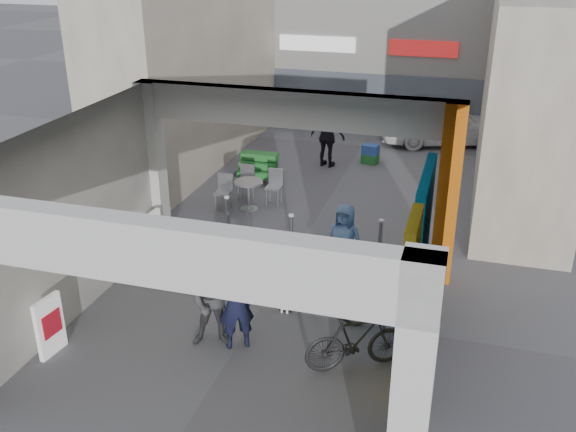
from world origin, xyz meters
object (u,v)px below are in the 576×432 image
(man_back_turned, at_px, (214,301))
(man_elderly, at_px, (344,241))
(man_with_dog, at_px, (236,304))
(bicycle_rear, at_px, (357,340))
(bicycle_front, at_px, (390,305))
(cafe_set, at_px, (248,193))
(man_crates, at_px, (328,136))
(produce_stand, at_px, (258,171))
(border_collie, at_px, (286,298))
(white_van, at_px, (444,123))

(man_back_turned, relative_size, man_elderly, 1.07)
(man_with_dog, xyz_separation_m, bicycle_rear, (1.95, 0.00, -0.30))
(bicycle_front, bearing_deg, cafe_set, 35.08)
(cafe_set, distance_m, bicycle_front, 6.10)
(man_crates, height_order, bicycle_front, man_crates)
(man_with_dog, relative_size, man_crates, 0.89)
(man_back_turned, height_order, man_elderly, man_back_turned)
(man_elderly, bearing_deg, produce_stand, 136.61)
(man_back_turned, height_order, bicycle_rear, man_back_turned)
(border_collie, bearing_deg, bicycle_rear, -40.79)
(man_elderly, height_order, bicycle_rear, man_elderly)
(border_collie, relative_size, man_crates, 0.33)
(man_crates, xyz_separation_m, bicycle_front, (2.92, -7.82, -0.44))
(cafe_set, bearing_deg, produce_stand, 99.57)
(man_with_dog, distance_m, man_crates, 9.06)
(produce_stand, relative_size, border_collie, 2.00)
(man_elderly, bearing_deg, bicycle_front, -44.56)
(man_back_turned, distance_m, man_crates, 9.07)
(cafe_set, distance_m, man_crates, 3.60)
(man_elderly, height_order, white_van, man_elderly)
(cafe_set, xyz_separation_m, produce_stand, (-0.26, 1.55, 0.00))
(border_collie, bearing_deg, white_van, 79.50)
(produce_stand, xyz_separation_m, man_crates, (1.48, 1.79, 0.58))
(man_with_dog, bearing_deg, man_elderly, -144.14)
(produce_stand, xyz_separation_m, man_elderly, (3.27, -4.43, 0.44))
(border_collie, height_order, man_crates, man_crates)
(man_back_turned, relative_size, white_van, 0.40)
(man_elderly, xyz_separation_m, white_van, (1.24, 9.39, -0.07))
(cafe_set, xyz_separation_m, man_back_turned, (1.50, -5.73, 0.50))
(border_collie, height_order, bicycle_front, bicycle_front)
(cafe_set, bearing_deg, man_crates, 69.92)
(man_back_turned, bearing_deg, border_collie, 42.54)
(man_with_dog, height_order, man_elderly, man_with_dog)
(cafe_set, height_order, bicycle_front, bicycle_front)
(man_elderly, distance_m, bicycle_rear, 2.93)
(man_back_turned, height_order, man_crates, man_crates)
(man_crates, height_order, bicycle_rear, man_crates)
(cafe_set, distance_m, man_back_turned, 5.94)
(man_back_turned, bearing_deg, man_elderly, 45.88)
(man_with_dog, xyz_separation_m, man_crates, (-0.63, 9.03, 0.10))
(border_collie, relative_size, bicycle_rear, 0.36)
(man_with_dog, xyz_separation_m, man_back_turned, (-0.35, -0.04, 0.01))
(border_collie, distance_m, man_back_turned, 1.65)
(border_collie, bearing_deg, man_elderly, 64.63)
(man_with_dog, bearing_deg, man_crates, -117.64)
(cafe_set, xyz_separation_m, bicycle_front, (4.14, -4.48, 0.15))
(man_with_dog, relative_size, bicycle_rear, 0.97)
(produce_stand, bearing_deg, white_van, 47.96)
(produce_stand, height_order, bicycle_front, bicycle_front)
(man_crates, bearing_deg, border_collie, 110.69)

